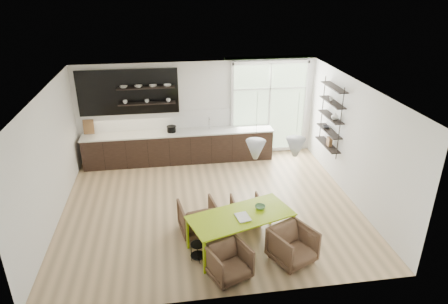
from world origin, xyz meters
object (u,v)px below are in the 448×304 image
at_px(dining_table, 241,217).
at_px(armchair_back_left, 198,218).
at_px(armchair_back_right, 246,209).
at_px(wire_stool, 198,250).
at_px(armchair_front_right, 293,245).
at_px(armchair_front_left, 229,262).

bearing_deg(dining_table, armchair_back_left, 123.59).
distance_m(armchair_back_left, armchair_back_right, 1.14).
bearing_deg(wire_stool, armchair_front_right, -8.99).
xyz_separation_m(dining_table, wire_stool, (-0.90, -0.30, -0.46)).
bearing_deg(armchair_front_left, armchair_back_left, 83.28).
xyz_separation_m(armchair_back_right, armchair_front_left, (-0.68, -1.74, 0.03)).
distance_m(dining_table, armchair_front_left, 0.99).
relative_size(armchair_back_left, armchair_front_left, 1.09).
bearing_deg(dining_table, armchair_front_right, -50.47).
relative_size(armchair_back_right, armchair_front_left, 0.91).
xyz_separation_m(armchair_back_left, armchair_front_left, (0.43, -1.49, -0.03)).
xyz_separation_m(armchair_back_right, wire_stool, (-1.20, -1.20, -0.05)).
bearing_deg(wire_stool, dining_table, 18.26).
bearing_deg(armchair_front_left, wire_stool, 110.94).
height_order(dining_table, armchair_front_left, dining_table).
bearing_deg(armchair_back_right, dining_table, 69.98).
relative_size(dining_table, armchair_front_left, 3.15).
height_order(armchair_back_right, armchair_front_right, armchair_front_right).
xyz_separation_m(armchair_back_left, armchair_front_right, (1.73, -1.23, -0.00)).
xyz_separation_m(dining_table, armchair_back_right, (0.30, 0.90, -0.41)).
xyz_separation_m(dining_table, armchair_back_left, (-0.81, 0.65, -0.35)).
bearing_deg(dining_table, wire_stool, -179.60).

